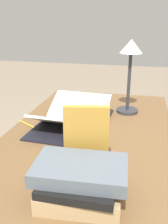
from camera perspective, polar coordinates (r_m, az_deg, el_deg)
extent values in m
cube|color=brown|center=(1.22, 1.56, -5.01)|extent=(1.29, 0.78, 0.03)
cube|color=brown|center=(1.99, -4.82, -6.67)|extent=(0.06, 0.06, 0.73)
cube|color=brown|center=(1.91, 15.22, -8.57)|extent=(0.06, 0.06, 0.73)
cube|color=black|center=(1.29, -2.51, -2.32)|extent=(0.04, 0.33, 0.02)
cube|color=black|center=(1.40, -0.85, -0.56)|extent=(0.25, 0.35, 0.01)
cube|color=black|center=(1.18, -4.47, -4.95)|extent=(0.25, 0.35, 0.01)
cube|color=silver|center=(1.37, -1.09, 1.19)|extent=(0.22, 0.33, 0.11)
cube|color=silver|center=(1.17, -4.22, -2.27)|extent=(0.22, 0.33, 0.11)
cube|color=tan|center=(0.79, -0.82, -17.37)|extent=(0.22, 0.26, 0.05)
cube|color=black|center=(0.77, -0.84, -15.07)|extent=(0.21, 0.22, 0.02)
cube|color=slate|center=(0.75, -0.85, -13.02)|extent=(0.19, 0.28, 0.04)
cube|color=#BC8933|center=(0.86, 0.51, -6.44)|extent=(0.05, 0.15, 0.25)
cylinder|color=#2D2D33|center=(1.47, 9.82, 0.33)|extent=(0.12, 0.12, 0.02)
cylinder|color=#2D2D33|center=(1.42, 10.23, 6.70)|extent=(0.02, 0.02, 0.32)
cone|color=silver|center=(1.39, 10.76, 14.57)|extent=(0.12, 0.12, 0.07)
cylinder|color=#335184|center=(1.06, -1.87, -5.53)|extent=(0.07, 0.07, 0.09)
torus|color=#335184|center=(1.03, -1.86, -6.58)|extent=(0.05, 0.02, 0.05)
cylinder|color=gold|center=(1.30, -12.62, -2.85)|extent=(0.09, 0.14, 0.01)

